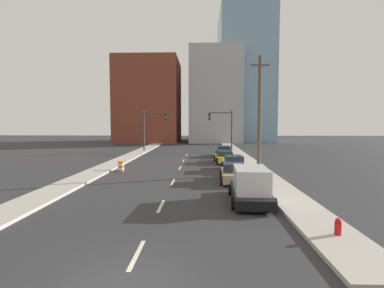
# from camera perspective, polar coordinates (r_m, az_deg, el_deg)

# --- Properties ---
(ground_plane) EXTENTS (200.00, 200.00, 0.00)m
(ground_plane) POSITION_cam_1_polar(r_m,az_deg,el_deg) (9.35, -13.37, -24.88)
(ground_plane) COLOR #2D2D30
(sidewalk_left) EXTENTS (2.28, 91.10, 0.18)m
(sidewalk_left) POSITION_cam_1_polar(r_m,az_deg,el_deg) (54.47, -8.21, -0.69)
(sidewalk_left) COLOR #ADA89E
(sidewalk_left) RESTS_ON ground
(sidewalk_right) EXTENTS (2.28, 91.10, 0.18)m
(sidewalk_right) POSITION_cam_1_polar(r_m,az_deg,el_deg) (53.86, 7.42, -0.73)
(sidewalk_right) COLOR #ADA89E
(sidewalk_right) RESTS_ON ground
(lane_stripe_at_2m) EXTENTS (0.16, 2.40, 0.01)m
(lane_stripe_at_2m) POSITION_cam_1_polar(r_m,az_deg,el_deg) (11.08, -10.47, -19.99)
(lane_stripe_at_2m) COLOR beige
(lane_stripe_at_2m) RESTS_ON ground
(lane_stripe_at_8m) EXTENTS (0.16, 2.40, 0.01)m
(lane_stripe_at_8m) POSITION_cam_1_polar(r_m,az_deg,el_deg) (16.64, -5.95, -11.69)
(lane_stripe_at_8m) COLOR beige
(lane_stripe_at_8m) RESTS_ON ground
(lane_stripe_at_15m) EXTENTS (0.16, 2.40, 0.01)m
(lane_stripe_at_15m) POSITION_cam_1_polar(r_m,az_deg,el_deg) (23.16, -3.64, -7.20)
(lane_stripe_at_15m) COLOR beige
(lane_stripe_at_15m) RESTS_ON ground
(lane_stripe_at_22m) EXTENTS (0.16, 2.40, 0.01)m
(lane_stripe_at_22m) POSITION_cam_1_polar(r_m,az_deg,el_deg) (30.25, -2.31, -4.55)
(lane_stripe_at_22m) COLOR beige
(lane_stripe_at_22m) RESTS_ON ground
(lane_stripe_at_28m) EXTENTS (0.16, 2.40, 0.01)m
(lane_stripe_at_28m) POSITION_cam_1_polar(r_m,az_deg,el_deg) (35.98, -1.62, -3.18)
(lane_stripe_at_28m) COLOR beige
(lane_stripe_at_28m) RESTS_ON ground
(lane_stripe_at_34m) EXTENTS (0.16, 2.40, 0.01)m
(lane_stripe_at_34m) POSITION_cam_1_polar(r_m,az_deg,el_deg) (42.63, -1.06, -2.05)
(lane_stripe_at_34m) COLOR beige
(lane_stripe_at_34m) RESTS_ON ground
(building_brick_left) EXTENTS (14.00, 16.00, 19.24)m
(building_brick_left) POSITION_cam_1_polar(r_m,az_deg,el_deg) (72.55, -8.11, 8.01)
(building_brick_left) COLOR brown
(building_brick_left) RESTS_ON ground
(building_office_center) EXTENTS (12.00, 20.00, 21.68)m
(building_office_center) POSITION_cam_1_polar(r_m,az_deg,el_deg) (75.60, 4.29, 8.80)
(building_office_center) COLOR #A8A8AD
(building_office_center) RESTS_ON ground
(building_glass_right) EXTENTS (13.00, 20.00, 32.60)m
(building_glass_right) POSITION_cam_1_polar(r_m,az_deg,el_deg) (80.87, 9.84, 12.33)
(building_glass_right) COLOR #7A9EB7
(building_glass_right) RESTS_ON ground
(traffic_signal_left) EXTENTS (3.75, 0.35, 6.50)m
(traffic_signal_left) POSITION_cam_1_polar(r_m,az_deg,el_deg) (47.03, -7.97, 3.54)
(traffic_signal_left) COLOR #38383D
(traffic_signal_left) RESTS_ON ground
(traffic_signal_right) EXTENTS (3.75, 0.35, 6.50)m
(traffic_signal_right) POSITION_cam_1_polar(r_m,az_deg,el_deg) (46.47, 6.37, 3.55)
(traffic_signal_right) COLOR #38383D
(traffic_signal_right) RESTS_ON ground
(utility_pole_right_mid) EXTENTS (1.60, 0.32, 10.29)m
(utility_pole_right_mid) POSITION_cam_1_polar(r_m,az_deg,el_deg) (26.84, 12.71, 5.56)
(utility_pole_right_mid) COLOR brown
(utility_pole_right_mid) RESTS_ON ground
(traffic_barrel) EXTENTS (0.56, 0.56, 0.95)m
(traffic_barrel) POSITION_cam_1_polar(r_m,az_deg,el_deg) (28.66, -13.37, -4.18)
(traffic_barrel) COLOR orange
(traffic_barrel) RESTS_ON ground
(fire_hydrant) EXTENTS (0.26, 0.26, 0.84)m
(fire_hydrant) POSITION_cam_1_polar(r_m,az_deg,el_deg) (13.30, 26.04, -14.30)
(fire_hydrant) COLOR red
(fire_hydrant) RESTS_ON ground
(box_truck_black) EXTENTS (2.50, 5.32, 2.01)m
(box_truck_black) POSITION_cam_1_polar(r_m,az_deg,el_deg) (17.40, 11.09, -7.83)
(box_truck_black) COLOR black
(box_truck_black) RESTS_ON ground
(sedan_tan) EXTENTS (2.21, 4.34, 1.43)m
(sedan_tan) POSITION_cam_1_polar(r_m,az_deg,el_deg) (23.28, 7.93, -5.55)
(sedan_tan) COLOR tan
(sedan_tan) RESTS_ON ground
(sedan_silver) EXTENTS (2.22, 4.58, 1.43)m
(sedan_silver) POSITION_cam_1_polar(r_m,az_deg,el_deg) (28.64, 7.97, -3.76)
(sedan_silver) COLOR #B2B2BC
(sedan_silver) RESTS_ON ground
(sedan_yellow) EXTENTS (2.15, 4.73, 1.38)m
(sedan_yellow) POSITION_cam_1_polar(r_m,az_deg,el_deg) (34.27, 6.07, -2.49)
(sedan_yellow) COLOR gold
(sedan_yellow) RESTS_ON ground
(sedan_navy) EXTENTS (2.12, 4.79, 1.44)m
(sedan_navy) POSITION_cam_1_polar(r_m,az_deg,el_deg) (40.47, 6.09, -1.47)
(sedan_navy) COLOR #141E47
(sedan_navy) RESTS_ON ground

